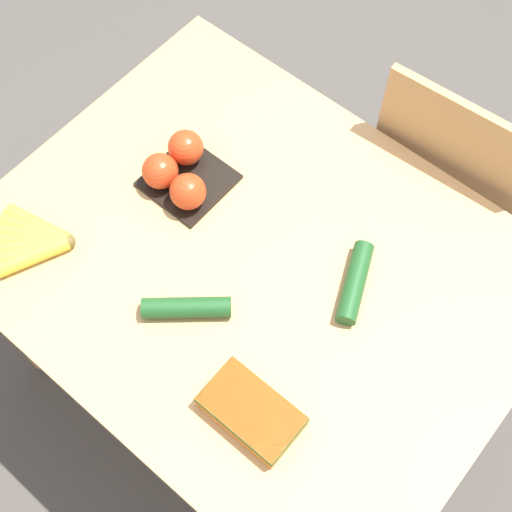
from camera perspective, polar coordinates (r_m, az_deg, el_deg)
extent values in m
plane|color=#4C4742|center=(2.20, 0.00, -9.16)|extent=(12.00, 12.00, 0.00)
cube|color=tan|center=(1.54, 0.00, -0.77)|extent=(1.17, 0.91, 0.03)
cylinder|color=tan|center=(2.00, -19.25, -4.59)|extent=(0.06, 0.06, 0.70)
cylinder|color=tan|center=(2.20, -3.83, 9.94)|extent=(0.06, 0.06, 0.70)
cylinder|color=tan|center=(1.97, 19.54, -6.35)|extent=(0.06, 0.06, 0.70)
cube|color=tan|center=(2.08, 15.86, 6.06)|extent=(0.44, 0.43, 0.03)
cube|color=tan|center=(1.76, 14.93, 6.51)|extent=(0.39, 0.04, 0.48)
cylinder|color=tan|center=(2.38, 12.78, 8.07)|extent=(0.04, 0.04, 0.42)
cylinder|color=tan|center=(2.16, 16.37, -2.63)|extent=(0.04, 0.04, 0.42)
cylinder|color=tan|center=(2.19, 8.35, 2.38)|extent=(0.04, 0.04, 0.42)
sphere|color=brown|center=(1.58, -14.81, 1.13)|extent=(0.03, 0.03, 0.03)
cylinder|color=yellow|center=(1.62, -17.05, 2.30)|extent=(0.16, 0.07, 0.04)
cylinder|color=yellow|center=(1.62, -17.29, 1.94)|extent=(0.16, 0.09, 0.04)
cylinder|color=yellow|center=(1.61, -17.46, 1.56)|extent=(0.16, 0.11, 0.04)
cylinder|color=yellow|center=(1.61, -17.56, 1.16)|extent=(0.15, 0.13, 0.04)
cylinder|color=yellow|center=(1.60, -17.60, 0.76)|extent=(0.13, 0.14, 0.04)
cylinder|color=yellow|center=(1.59, -17.57, 0.37)|extent=(0.12, 0.15, 0.04)
cylinder|color=yellow|center=(1.59, -17.46, -0.01)|extent=(0.10, 0.16, 0.04)
cube|color=black|center=(1.63, -5.42, 6.03)|extent=(0.18, 0.18, 0.01)
sphere|color=red|center=(1.60, -7.68, 6.75)|extent=(0.08, 0.08, 0.08)
sphere|color=red|center=(1.56, -5.47, 5.16)|extent=(0.08, 0.08, 0.08)
sphere|color=red|center=(1.63, -5.65, 8.63)|extent=(0.08, 0.08, 0.08)
cube|color=orange|center=(1.39, -0.37, -12.34)|extent=(0.19, 0.11, 0.04)
cube|color=#19471E|center=(1.38, -0.37, -12.19)|extent=(0.19, 0.11, 0.01)
cylinder|color=#1E5123|center=(1.50, 7.93, -2.11)|extent=(0.11, 0.18, 0.04)
cylinder|color=#1E5123|center=(1.47, -5.58, -4.14)|extent=(0.17, 0.15, 0.04)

